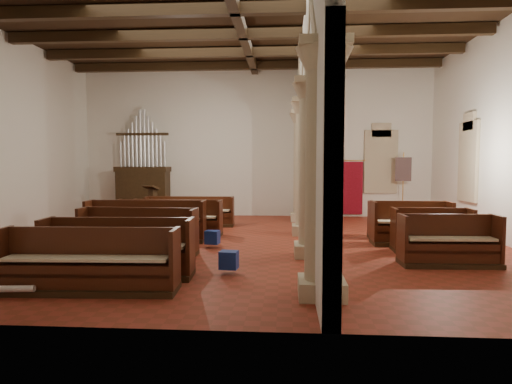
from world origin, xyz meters
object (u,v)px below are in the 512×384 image
object	(u,v)px
lectern	(153,206)
processional_banner	(403,198)
aisle_pew_0	(449,249)
pipe_organ	(143,182)
nave_pew_0	(88,271)

from	to	relation	value
lectern	processional_banner	bearing A→B (deg)	30.93
lectern	aisle_pew_0	world-z (taller)	lectern
processional_banner	aisle_pew_0	distance (m)	7.53
pipe_organ	processional_banner	distance (m)	10.22
pipe_organ	nave_pew_0	size ratio (longest dim) A/B	1.45
processional_banner	nave_pew_0	world-z (taller)	processional_banner
pipe_organ	processional_banner	size ratio (longest dim) A/B	1.72
lectern	pipe_organ	bearing A→B (deg)	145.45
lectern	nave_pew_0	bearing A→B (deg)	-55.05
lectern	processional_banner	distance (m)	9.48
processional_banner	aisle_pew_0	world-z (taller)	processional_banner
pipe_organ	aisle_pew_0	world-z (taller)	pipe_organ
pipe_organ	nave_pew_0	world-z (taller)	pipe_organ
lectern	aisle_pew_0	size ratio (longest dim) A/B	0.67
pipe_organ	lectern	bearing A→B (deg)	-58.98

